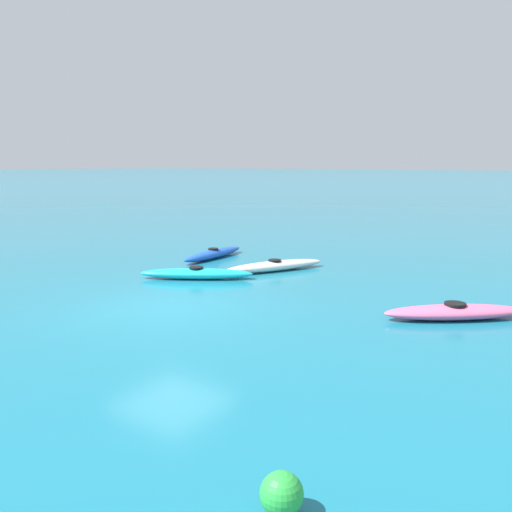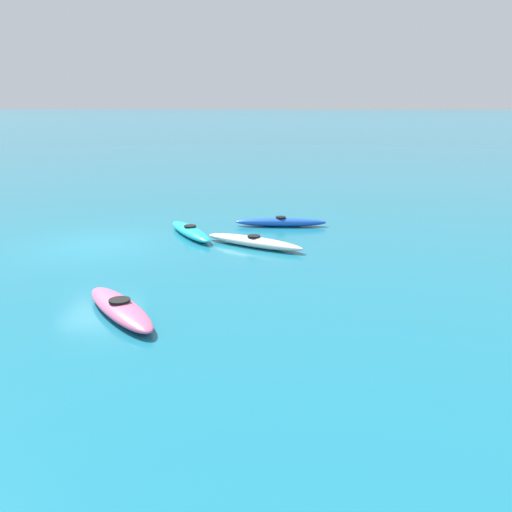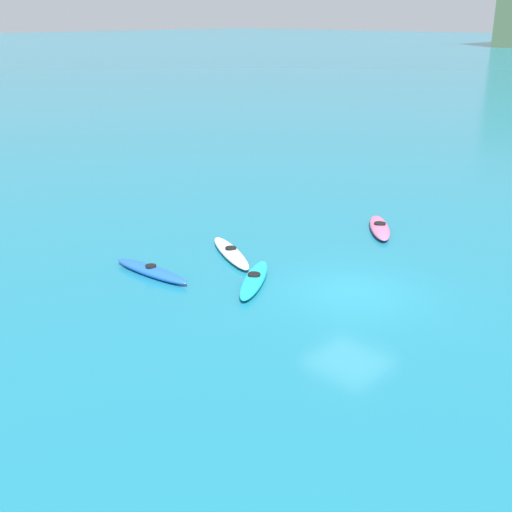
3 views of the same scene
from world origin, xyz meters
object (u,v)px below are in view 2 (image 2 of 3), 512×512
kayak_blue (281,222)px  kayak_white (254,242)px  kayak_cyan (190,231)px  kayak_pink (120,308)px

kayak_blue → kayak_white: size_ratio=0.99×
kayak_white → kayak_cyan: size_ratio=1.09×
kayak_blue → kayak_white: bearing=77.6°
kayak_blue → kayak_cyan: 3.57m
kayak_blue → kayak_cyan: same height
kayak_white → kayak_cyan: (2.37, -1.26, 0.00)m
kayak_cyan → kayak_white: bearing=151.9°
kayak_blue → kayak_white: same height
kayak_white → kayak_pink: size_ratio=1.19×
kayak_blue → kayak_cyan: bearing=31.1°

